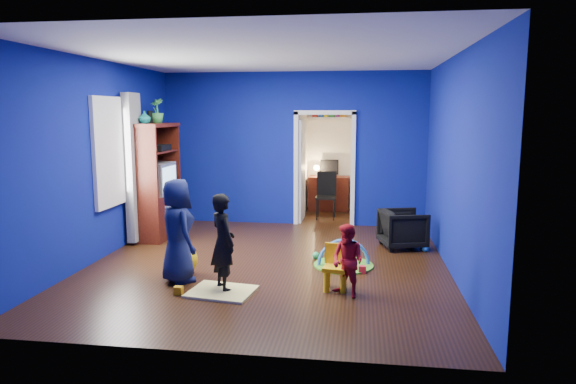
# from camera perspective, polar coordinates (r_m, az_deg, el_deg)

# --- Properties ---
(floor) EXTENTS (5.00, 5.50, 0.01)m
(floor) POSITION_cam_1_polar(r_m,az_deg,el_deg) (7.37, -2.23, -8.03)
(floor) COLOR black
(floor) RESTS_ON ground
(ceiling) EXTENTS (5.00, 5.50, 0.01)m
(ceiling) POSITION_cam_1_polar(r_m,az_deg,el_deg) (7.10, -2.38, 14.98)
(ceiling) COLOR white
(ceiling) RESTS_ON wall_back
(wall_back) EXTENTS (5.00, 0.02, 2.90)m
(wall_back) POSITION_cam_1_polar(r_m,az_deg,el_deg) (9.80, 0.57, 4.79)
(wall_back) COLOR navy
(wall_back) RESTS_ON floor
(wall_front) EXTENTS (5.00, 0.02, 2.90)m
(wall_front) POSITION_cam_1_polar(r_m,az_deg,el_deg) (4.43, -8.65, -0.16)
(wall_front) COLOR navy
(wall_front) RESTS_ON floor
(wall_left) EXTENTS (0.02, 5.50, 2.90)m
(wall_left) POSITION_cam_1_polar(r_m,az_deg,el_deg) (7.93, -20.41, 3.29)
(wall_left) COLOR navy
(wall_left) RESTS_ON floor
(wall_right) EXTENTS (0.02, 5.50, 2.90)m
(wall_right) POSITION_cam_1_polar(r_m,az_deg,el_deg) (7.09, 18.03, 2.83)
(wall_right) COLOR navy
(wall_right) RESTS_ON floor
(alcove) EXTENTS (1.00, 1.75, 2.50)m
(alcove) POSITION_cam_1_polar(r_m,az_deg,el_deg) (10.63, 4.40, 3.99)
(alcove) COLOR silver
(alcove) RESTS_ON floor
(armchair) EXTENTS (0.82, 0.81, 0.61)m
(armchair) POSITION_cam_1_polar(r_m,az_deg,el_deg) (8.38, 12.64, -4.02)
(armchair) COLOR black
(armchair) RESTS_ON floor
(child_black) EXTENTS (0.49, 0.52, 1.19)m
(child_black) POSITION_cam_1_polar(r_m,az_deg,el_deg) (6.23, -7.24, -5.58)
(child_black) COLOR black
(child_black) RESTS_ON floor
(child_navy) EXTENTS (0.74, 0.76, 1.32)m
(child_navy) POSITION_cam_1_polar(r_m,az_deg,el_deg) (6.63, -12.20, -4.24)
(child_navy) COLOR #0E1836
(child_navy) RESTS_ON floor
(toddler_red) EXTENTS (0.53, 0.51, 0.86)m
(toddler_red) POSITION_cam_1_polar(r_m,az_deg,el_deg) (6.06, 6.65, -7.59)
(toddler_red) COLOR red
(toddler_red) RESTS_ON floor
(vase) EXTENTS (0.22, 0.22, 0.20)m
(vase) POSITION_cam_1_polar(r_m,az_deg,el_deg) (8.74, -15.66, 8.00)
(vase) COLOR #0C5F67
(vase) RESTS_ON tv_armoire
(potted_plant) EXTENTS (0.28, 0.28, 0.42)m
(potted_plant) POSITION_cam_1_polar(r_m,az_deg,el_deg) (9.21, -14.39, 8.74)
(potted_plant) COLOR green
(potted_plant) RESTS_ON tv_armoire
(tv_armoire) EXTENTS (0.58, 1.14, 1.96)m
(tv_armoire) POSITION_cam_1_polar(r_m,az_deg,el_deg) (9.08, -14.63, 1.21)
(tv_armoire) COLOR #40100A
(tv_armoire) RESTS_ON floor
(crt_tv) EXTENTS (0.46, 0.70, 0.54)m
(crt_tv) POSITION_cam_1_polar(r_m,az_deg,el_deg) (9.06, -14.40, 1.45)
(crt_tv) COLOR silver
(crt_tv) RESTS_ON tv_armoire
(yellow_blanket) EXTENTS (0.83, 0.70, 0.03)m
(yellow_blanket) POSITION_cam_1_polar(r_m,az_deg,el_deg) (6.30, -7.37, -10.92)
(yellow_blanket) COLOR #F2E07A
(yellow_blanket) RESTS_ON floor
(hopper_ball) EXTENTS (0.43, 0.43, 0.43)m
(hopper_ball) POSITION_cam_1_polar(r_m,az_deg,el_deg) (6.99, -11.76, -7.34)
(hopper_ball) COLOR yellow
(hopper_ball) RESTS_ON floor
(kid_chair) EXTENTS (0.32, 0.32, 0.50)m
(kid_chair) POSITION_cam_1_polar(r_m,az_deg,el_deg) (6.31, 5.29, -8.60)
(kid_chair) COLOR yellow
(kid_chair) RESTS_ON floor
(play_mat) EXTENTS (0.84, 0.84, 0.02)m
(play_mat) POSITION_cam_1_polar(r_m,az_deg,el_deg) (7.34, 6.18, -8.07)
(play_mat) COLOR #359120
(play_mat) RESTS_ON floor
(toy_arch) EXTENTS (0.75, 0.21, 0.75)m
(toy_arch) POSITION_cam_1_polar(r_m,az_deg,el_deg) (7.33, 6.18, -8.01)
(toy_arch) COLOR #3F8CD8
(toy_arch) RESTS_ON floor
(window_left) EXTENTS (0.03, 0.95, 1.55)m
(window_left) POSITION_cam_1_polar(r_m,az_deg,el_deg) (8.22, -19.20, 4.23)
(window_left) COLOR white
(window_left) RESTS_ON wall_left
(curtain) EXTENTS (0.14, 0.42, 2.40)m
(curtain) POSITION_cam_1_polar(r_m,az_deg,el_deg) (8.69, -16.78, 2.58)
(curtain) COLOR slate
(curtain) RESTS_ON floor
(doorway) EXTENTS (1.16, 0.10, 2.10)m
(doorway) POSITION_cam_1_polar(r_m,az_deg,el_deg) (9.78, 4.06, 2.40)
(doorway) COLOR white
(doorway) RESTS_ON floor
(study_desk) EXTENTS (0.88, 0.44, 0.75)m
(study_desk) POSITION_cam_1_polar(r_m,az_deg,el_deg) (11.36, 4.55, -0.15)
(study_desk) COLOR #3D140A
(study_desk) RESTS_ON floor
(desk_monitor) EXTENTS (0.40, 0.05, 0.32)m
(desk_monitor) POSITION_cam_1_polar(r_m,az_deg,el_deg) (11.41, 4.62, 2.80)
(desk_monitor) COLOR black
(desk_monitor) RESTS_ON study_desk
(desk_lamp) EXTENTS (0.14, 0.14, 0.14)m
(desk_lamp) POSITION_cam_1_polar(r_m,az_deg,el_deg) (11.37, 3.19, 2.69)
(desk_lamp) COLOR #FFD88C
(desk_lamp) RESTS_ON study_desk
(folding_chair) EXTENTS (0.40, 0.40, 0.92)m
(folding_chair) POSITION_cam_1_polar(r_m,az_deg,el_deg) (10.40, 4.24, -0.50)
(folding_chair) COLOR black
(folding_chair) RESTS_ON floor
(book_shelf) EXTENTS (0.88, 0.24, 0.04)m
(book_shelf) POSITION_cam_1_polar(r_m,az_deg,el_deg) (11.34, 4.69, 8.18)
(book_shelf) COLOR white
(book_shelf) RESTS_ON study_desk
(toy_0) EXTENTS (0.10, 0.08, 0.10)m
(toy_0) POSITION_cam_1_polar(r_m,az_deg,el_deg) (7.04, 8.25, -8.51)
(toy_0) COLOR red
(toy_0) RESTS_ON floor
(toy_1) EXTENTS (0.11, 0.11, 0.11)m
(toy_1) POSITION_cam_1_polar(r_m,az_deg,el_deg) (8.28, 14.99, -6.05)
(toy_1) COLOR blue
(toy_1) RESTS_ON floor
(toy_2) EXTENTS (0.10, 0.08, 0.10)m
(toy_2) POSITION_cam_1_polar(r_m,az_deg,el_deg) (6.32, -12.08, -10.65)
(toy_2) COLOR orange
(toy_2) RESTS_ON floor
(toy_3) EXTENTS (0.11, 0.11, 0.11)m
(toy_3) POSITION_cam_1_polar(r_m,az_deg,el_deg) (7.63, 3.12, -7.02)
(toy_3) COLOR green
(toy_3) RESTS_ON floor
(toy_4) EXTENTS (0.10, 0.08, 0.10)m
(toy_4) POSITION_cam_1_polar(r_m,az_deg,el_deg) (7.45, 6.83, -7.52)
(toy_4) COLOR #DF53DC
(toy_4) RESTS_ON floor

